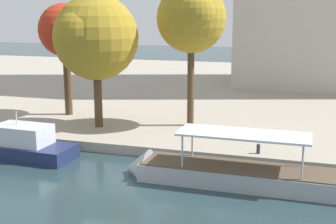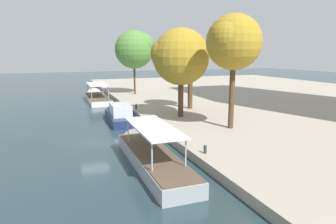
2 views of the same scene
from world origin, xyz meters
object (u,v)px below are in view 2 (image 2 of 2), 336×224
Objects in this scene: tree_3 at (232,42)px; tree_4 at (136,49)px; motor_yacht_1 at (119,116)px; tree_2 at (191,54)px; tour_boat_0 at (97,98)px; tree_1 at (178,57)px; tour_boat_2 at (150,157)px; mooring_bollard_0 at (205,149)px; mooring_bollard_1 at (136,107)px.

tree_3 is 0.97× the size of tree_4.
tree_2 is at bearing -83.26° from motor_yacht_1.
tour_boat_0 is 1.29× the size of tree_1.
tree_3 is 28.52m from tree_4.
tree_2 is at bearing 138.94° from tree_1.
tour_boat_2 is 1.12× the size of tree_4.
tour_boat_2 is 1.16× the size of tree_3.
tree_1 is at bearing 166.17° from mooring_bollard_0.
mooring_bollard_1 is 0.06× the size of tree_3.
tree_1 is at bearing -1.65° from tree_4.
tree_1 is (6.09, 3.50, 6.50)m from mooring_bollard_1.
tree_4 is at bearing -170.39° from tree_2.
mooring_bollard_0 is 0.06× the size of tree_4.
tree_2 is (-0.74, 9.90, 7.35)m from motor_yacht_1.
tree_2 is (2.02, 7.04, 6.85)m from mooring_bollard_1.
tour_boat_2 is at bearing 179.63° from motor_yacht_1.
tree_3 is (10.44, 8.84, 8.47)m from motor_yacht_1.
tree_1 is at bearing -30.98° from tour_boat_2.
mooring_bollard_1 is (-2.77, 2.86, 0.51)m from motor_yacht_1.
tree_2 is at bearing 174.58° from tree_3.
tree_1 is (20.52, 6.73, 7.26)m from tour_boat_0.
motor_yacht_1 is 14.99m from tour_boat_2.
motor_yacht_1 is 12.35m from tree_2.
mooring_bollard_1 is 16.54m from tree_3.
tour_boat_0 is 20.84m from tree_2.
tour_boat_0 is at bearing -167.39° from mooring_bollard_1.
tree_3 reaches higher than mooring_bollard_0.
tree_1 is (3.32, 6.36, 7.00)m from motor_yacht_1.
tree_4 is (-17.27, -2.92, 0.81)m from tree_2.
mooring_bollard_0 is 0.06× the size of tree_3.
mooring_bollard_1 is at bearing -11.11° from tour_boat_2.
tour_boat_0 is at bearing -83.66° from tree_4.
tour_boat_2 reaches higher than mooring_bollard_1.
tree_3 is at bearing 136.06° from mooring_bollard_0.
tour_boat_0 is at bearing -161.58° from tree_3.
tree_1 reaches higher than motor_yacht_1.
tour_boat_2 is 19.80× the size of mooring_bollard_0.
mooring_bollard_0 is at bearing -43.94° from tree_3.
tour_boat_0 is at bearing -0.30° from tour_boat_2.
mooring_bollard_0 is (16.34, 3.15, 0.47)m from motor_yacht_1.
motor_yacht_1 is 20.97m from tree_4.
tree_1 reaches higher than tour_boat_2.
tour_boat_0 is at bearing -148.04° from tree_2.
tree_1 reaches higher than mooring_bollard_1.
mooring_bollard_1 is at bearing -179.13° from mooring_bollard_0.
motor_yacht_1 is at bearing -45.93° from mooring_bollard_1.
mooring_bollard_1 is 9.57m from tree_1.
motor_yacht_1 is 4.01m from mooring_bollard_1.
tree_4 reaches higher than tree_1.
motor_yacht_1 is 0.91× the size of tree_1.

